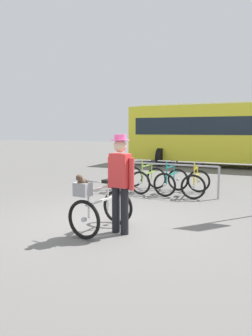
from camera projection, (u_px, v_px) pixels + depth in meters
ground_plane at (107, 225)px, 6.00m from camera, size 80.00×80.00×0.00m
bike_rack_rail at (161, 171)px, 8.84m from camera, size 3.21×0.22×0.88m
racked_bike_blue at (127, 178)px, 9.53m from camera, size 0.66×1.10×0.97m
racked_bike_lime at (149, 179)px, 9.23m from camera, size 0.83×1.20×0.97m
racked_bike_teal at (172, 181)px, 8.93m from camera, size 0.79×1.17×0.97m
racked_bike_yellow at (196, 182)px, 8.63m from camera, size 0.69×1.11×0.97m
featured_bicycle at (98, 206)px, 5.49m from camera, size 0.82×1.24×1.09m
person_with_featured_bike at (120, 180)px, 5.40m from camera, size 0.52×0.32×1.72m
bus_distant at (232, 131)px, 15.40m from camera, size 10.08×3.62×3.08m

